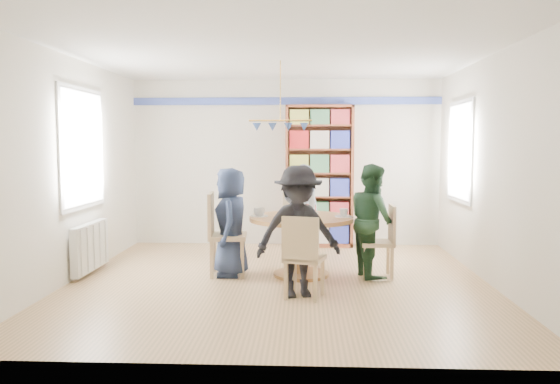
# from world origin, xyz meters

# --- Properties ---
(ground) EXTENTS (5.00, 5.00, 0.00)m
(ground) POSITION_xyz_m (0.00, 0.00, 0.00)
(ground) COLOR tan
(room_shell) EXTENTS (5.00, 5.00, 5.00)m
(room_shell) POSITION_xyz_m (-0.26, 0.87, 1.65)
(room_shell) COLOR white
(room_shell) RESTS_ON ground
(radiator) EXTENTS (0.12, 1.00, 0.60)m
(radiator) POSITION_xyz_m (-2.42, 0.30, 0.35)
(radiator) COLOR silver
(radiator) RESTS_ON ground
(dining_table) EXTENTS (1.30, 1.30, 0.75)m
(dining_table) POSITION_xyz_m (0.27, 0.31, 0.56)
(dining_table) COLOR brown
(dining_table) RESTS_ON ground
(chair_left) EXTENTS (0.50, 0.50, 1.04)m
(chair_left) POSITION_xyz_m (-0.74, 0.30, 0.57)
(chair_left) COLOR tan
(chair_left) RESTS_ON ground
(chair_right) EXTENTS (0.40, 0.40, 0.90)m
(chair_right) POSITION_xyz_m (1.29, 0.29, 0.50)
(chair_right) COLOR tan
(chair_right) RESTS_ON ground
(chair_far) EXTENTS (0.54, 0.54, 0.95)m
(chair_far) POSITION_xyz_m (0.23, 1.36, 0.52)
(chair_far) COLOR tan
(chair_far) RESTS_ON ground
(chair_near) EXTENTS (0.49, 0.49, 0.90)m
(chair_near) POSITION_xyz_m (0.29, -0.73, 0.49)
(chair_near) COLOR tan
(chair_near) RESTS_ON ground
(person_left) EXTENTS (0.48, 0.69, 1.36)m
(person_left) POSITION_xyz_m (-0.61, 0.29, 0.68)
(person_left) COLOR #1A2239
(person_left) RESTS_ON ground
(person_right) EXTENTS (0.68, 0.79, 1.41)m
(person_right) POSITION_xyz_m (1.16, 0.33, 0.71)
(person_right) COLOR #19321D
(person_right) RESTS_ON ground
(person_far) EXTENTS (0.55, 0.42, 1.37)m
(person_far) POSITION_xyz_m (0.27, 1.23, 0.69)
(person_far) COLOR gray
(person_far) RESTS_ON ground
(person_near) EXTENTS (1.03, 0.75, 1.42)m
(person_near) POSITION_xyz_m (0.24, -0.62, 0.71)
(person_near) COLOR black
(person_near) RESTS_ON ground
(bookshelf) EXTENTS (1.08, 0.32, 2.27)m
(bookshelf) POSITION_xyz_m (0.55, 2.34, 1.12)
(bookshelf) COLOR maroon
(bookshelf) RESTS_ON ground
(tableware) EXTENTS (1.27, 1.27, 0.34)m
(tableware) POSITION_xyz_m (0.24, 0.34, 0.82)
(tableware) COLOR white
(tableware) RESTS_ON dining_table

